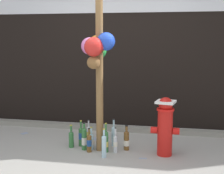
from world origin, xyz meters
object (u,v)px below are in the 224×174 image
Objects in this scene: bottle_8 at (106,141)px; bottle_7 at (114,135)px; bottle_6 at (102,139)px; bottle_11 at (81,136)px; fire_hydrant at (165,125)px; bottle_2 at (126,140)px; bottle_9 at (84,139)px; memorial_post at (98,35)px; bottle_0 at (104,145)px; bottle_10 at (89,135)px; bottle_1 at (115,143)px; bottle_4 at (71,138)px; bottle_5 at (91,141)px; bottle_3 at (89,143)px.

bottle_7 is at bearing 77.67° from bottle_8.
bottle_11 is at bearing 174.76° from bottle_6.
bottle_11 is at bearing 173.63° from fire_hydrant.
bottle_11 is (-0.68, 0.04, 0.01)m from bottle_2.
bottle_7 is 0.45m from bottle_9.
memorial_post reaches higher than bottle_11.
bottle_0 is 1.03× the size of bottle_10.
fire_hydrant is 2.23× the size of bottle_1.
bottle_8 is (0.11, -0.04, -1.46)m from memorial_post.
memorial_post is at bearing -7.10° from bottle_4.
bottle_11 is at bearing 121.36° from bottle_9.
bottle_1 reaches higher than bottle_5.
bottle_11 is at bearing 156.43° from bottle_8.
memorial_post is at bearing -99.12° from bottle_6.
bottle_0 is 1.11× the size of bottle_1.
bottle_0 is at bearing -94.98° from bottle_7.
bottle_2 reaches higher than bottle_1.
bottle_4 is at bearing -143.45° from bottle_10.
memorial_post is 1.48m from bottle_0.
bottle_10 is at bearing -176.61° from bottle_7.
bottle_11 reaches higher than bottle_2.
bottle_2 is 0.91× the size of bottle_9.
bottle_10 is 1.00× the size of bottle_11.
memorial_post reaches higher than bottle_8.
bottle_0 is 0.58m from bottle_11.
bottle_5 is at bearing -4.77° from bottle_4.
bottle_1 is 0.93× the size of bottle_11.
bottle_0 is (-0.79, -0.25, -0.26)m from fire_hydrant.
bottle_0 reaches higher than bottle_11.
fire_hydrant reaches higher than bottle_9.
bottle_9 is (-0.09, 0.07, 0.03)m from bottle_3.
bottle_2 is at bearing 19.76° from bottle_3.
fire_hydrant is at bearing 0.40° from memorial_post.
bottle_6 is (0.13, 0.09, 0.00)m from bottle_5.
memorial_post is at bearing -179.60° from fire_hydrant.
bottle_1 is at bearing -32.50° from bottle_6.
fire_hydrant is 0.96m from bottle_6.
bottle_5 is 0.80× the size of bottle_8.
bottle_1 is at bearing 60.66° from bottle_0.
fire_hydrant is 1.92× the size of bottle_8.
bottle_2 is 0.81m from bottle_4.
bottle_1 is 0.28m from bottle_7.
bottle_3 is at bearing -92.66° from bottle_5.
bottle_1 is (0.25, -0.03, -1.48)m from memorial_post.
bottle_6 is (-0.91, 0.11, -0.29)m from fire_hydrant.
bottle_0 reaches higher than bottle_10.
bottle_2 is at bearing -2.29° from bottle_6.
bottle_3 is at bearing -144.92° from memorial_post.
bottle_9 is (-0.46, 0.03, 0.03)m from bottle_1.
bottle_7 is 1.06× the size of bottle_11.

